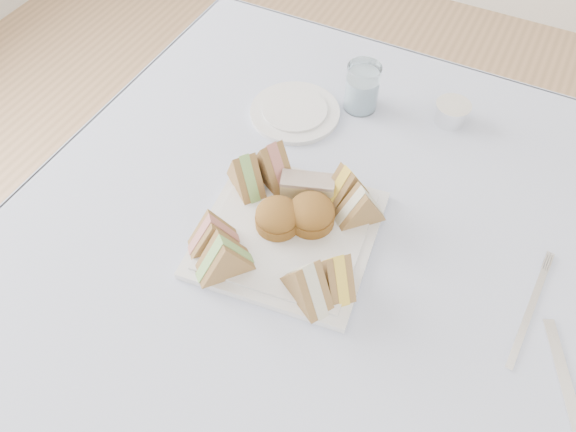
% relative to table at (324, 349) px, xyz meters
% --- Properties ---
extents(floor, '(4.00, 4.00, 0.00)m').
position_rel_table_xyz_m(floor, '(0.00, 0.00, -0.37)').
color(floor, '#9E7751').
rests_on(floor, ground).
extents(table, '(0.90, 0.90, 0.74)m').
position_rel_table_xyz_m(table, '(0.00, 0.00, 0.00)').
color(table, brown).
rests_on(table, floor).
extents(tablecloth, '(1.02, 1.02, 0.01)m').
position_rel_table_xyz_m(tablecloth, '(0.00, 0.00, 0.37)').
color(tablecloth, '#AEB6D3').
rests_on(tablecloth, table).
extents(serving_plate, '(0.29, 0.29, 0.01)m').
position_rel_table_xyz_m(serving_plate, '(-0.07, -0.02, 0.38)').
color(serving_plate, silver).
rests_on(serving_plate, tablecloth).
extents(sandwich_fl_a, '(0.08, 0.08, 0.07)m').
position_rel_table_xyz_m(sandwich_fl_a, '(-0.16, -0.09, 0.42)').
color(sandwich_fl_a, '#996640').
rests_on(sandwich_fl_a, serving_plate).
extents(sandwich_fl_b, '(0.08, 0.09, 0.07)m').
position_rel_table_xyz_m(sandwich_fl_b, '(-0.12, -0.12, 0.43)').
color(sandwich_fl_b, '#996640').
rests_on(sandwich_fl_b, serving_plate).
extents(sandwich_fr_a, '(0.08, 0.08, 0.07)m').
position_rel_table_xyz_m(sandwich_fr_a, '(0.03, -0.07, 0.42)').
color(sandwich_fr_a, '#996640').
rests_on(sandwich_fr_a, serving_plate).
extents(sandwich_fr_b, '(0.09, 0.08, 0.08)m').
position_rel_table_xyz_m(sandwich_fr_b, '(-0.00, -0.10, 0.43)').
color(sandwich_fr_b, '#996640').
rests_on(sandwich_fr_b, serving_plate).
extents(sandwich_bl_a, '(0.09, 0.08, 0.07)m').
position_rel_table_xyz_m(sandwich_bl_a, '(-0.17, 0.03, 0.42)').
color(sandwich_bl_a, '#996640').
rests_on(sandwich_bl_a, serving_plate).
extents(sandwich_bl_b, '(0.10, 0.08, 0.08)m').
position_rel_table_xyz_m(sandwich_bl_b, '(-0.15, 0.07, 0.43)').
color(sandwich_bl_b, '#996640').
rests_on(sandwich_bl_b, serving_plate).
extents(sandwich_br_a, '(0.08, 0.08, 0.07)m').
position_rel_table_xyz_m(sandwich_br_a, '(0.01, 0.05, 0.42)').
color(sandwich_br_a, '#996640').
rests_on(sandwich_br_a, serving_plate).
extents(sandwich_br_b, '(0.07, 0.08, 0.07)m').
position_rel_table_xyz_m(sandwich_br_b, '(-0.02, 0.08, 0.42)').
color(sandwich_br_b, '#996640').
rests_on(sandwich_br_b, serving_plate).
extents(scone_left, '(0.07, 0.07, 0.05)m').
position_rel_table_xyz_m(scone_left, '(-0.09, -0.02, 0.41)').
color(scone_left, brown).
rests_on(scone_left, serving_plate).
extents(scone_right, '(0.09, 0.09, 0.05)m').
position_rel_table_xyz_m(scone_right, '(-0.05, 0.01, 0.41)').
color(scone_right, brown).
rests_on(scone_right, serving_plate).
extents(pastry_slice, '(0.09, 0.06, 0.04)m').
position_rel_table_xyz_m(pastry_slice, '(-0.08, 0.06, 0.41)').
color(pastry_slice, tan).
rests_on(pastry_slice, serving_plate).
extents(side_plate, '(0.18, 0.18, 0.01)m').
position_rel_table_xyz_m(side_plate, '(-0.19, 0.23, 0.38)').
color(side_plate, silver).
rests_on(side_plate, tablecloth).
extents(water_glass, '(0.08, 0.08, 0.09)m').
position_rel_table_xyz_m(water_glass, '(-0.09, 0.31, 0.42)').
color(water_glass, white).
rests_on(water_glass, tablecloth).
extents(tea_strainer, '(0.07, 0.07, 0.04)m').
position_rel_table_xyz_m(tea_strainer, '(0.07, 0.34, 0.39)').
color(tea_strainer, white).
rests_on(tea_strainer, tablecloth).
extents(knife, '(0.10, 0.19, 0.00)m').
position_rel_table_xyz_m(knife, '(0.35, -0.07, 0.38)').
color(knife, white).
rests_on(knife, tablecloth).
extents(fork, '(0.02, 0.18, 0.00)m').
position_rel_table_xyz_m(fork, '(0.29, 0.01, 0.38)').
color(fork, white).
rests_on(fork, tablecloth).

